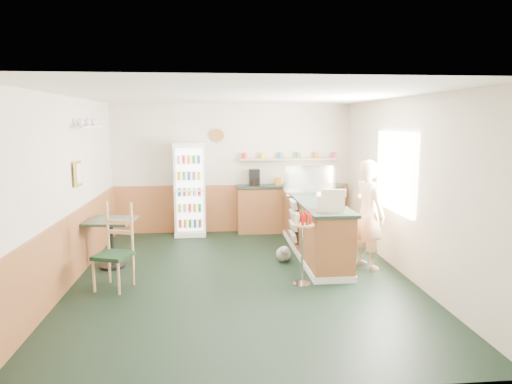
{
  "coord_description": "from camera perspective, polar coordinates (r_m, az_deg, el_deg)",
  "views": [
    {
      "loc": [
        -0.39,
        -6.61,
        2.33
      ],
      "look_at": [
        0.28,
        0.6,
        1.21
      ],
      "focal_mm": 32.0,
      "sensor_mm": 36.0,
      "label": 1
    }
  ],
  "objects": [
    {
      "name": "room_envelope",
      "position": [
        7.39,
        -4.02,
        2.49
      ],
      "size": [
        5.04,
        6.02,
        2.72
      ],
      "color": "beige",
      "rests_on": "ground"
    },
    {
      "name": "ground",
      "position": [
        7.02,
        -1.86,
        -10.62
      ],
      "size": [
        6.0,
        6.0,
        0.0
      ],
      "primitive_type": "plane",
      "color": "black",
      "rests_on": "ground"
    },
    {
      "name": "newspaper_rack",
      "position": [
        8.06,
        4.7,
        -3.65
      ],
      "size": [
        0.09,
        0.47,
        0.74
      ],
      "color": "black",
      "rests_on": "ground"
    },
    {
      "name": "back_counter",
      "position": [
        9.71,
        4.13,
        -1.83
      ],
      "size": [
        2.24,
        0.42,
        1.69
      ],
      "color": "#A35F34",
      "rests_on": "ground"
    },
    {
      "name": "service_counter",
      "position": [
        8.1,
        7.26,
        -4.64
      ],
      "size": [
        0.68,
        3.01,
        1.01
      ],
      "color": "#A35F34",
      "rests_on": "ground"
    },
    {
      "name": "shopkeeper",
      "position": [
        7.47,
        13.88,
        -2.73
      ],
      "size": [
        0.61,
        0.7,
        1.75
      ],
      "primitive_type": "imported",
      "rotation": [
        0.0,
        0.0,
        1.96
      ],
      "color": "tan",
      "rests_on": "ground"
    },
    {
      "name": "drinks_fridge",
      "position": [
        9.46,
        -8.26,
        0.34
      ],
      "size": [
        0.63,
        0.53,
        1.91
      ],
      "color": "white",
      "rests_on": "ground"
    },
    {
      "name": "cash_register",
      "position": [
        6.96,
        9.25,
        -1.28
      ],
      "size": [
        0.5,
        0.51,
        0.24
      ],
      "primitive_type": "cube",
      "rotation": [
        0.0,
        0.0,
        -0.24
      ],
      "color": "beige",
      "rests_on": "service_counter"
    },
    {
      "name": "dog_doorstop",
      "position": [
        7.72,
        3.46,
        -7.69
      ],
      "size": [
        0.25,
        0.32,
        0.3
      ],
      "rotation": [
        0.0,
        0.0,
        -0.31
      ],
      "color": "gray",
      "rests_on": "ground"
    },
    {
      "name": "condiment_stand",
      "position": [
        6.55,
        5.82,
        -5.55
      ],
      "size": [
        0.34,
        0.34,
        1.05
      ],
      "rotation": [
        0.0,
        0.0,
        0.33
      ],
      "color": "silver",
      "rests_on": "ground"
    },
    {
      "name": "display_case",
      "position": [
        8.46,
        6.59,
        1.48
      ],
      "size": [
        0.9,
        0.47,
        0.51
      ],
      "color": "silver",
      "rests_on": "service_counter"
    },
    {
      "name": "cafe_chair",
      "position": [
        6.78,
        -17.32,
        -6.15
      ],
      "size": [
        0.57,
        0.58,
        1.21
      ],
      "rotation": [
        0.0,
        0.0,
        -0.35
      ],
      "color": "black",
      "rests_on": "ground"
    },
    {
      "name": "cafe_table",
      "position": [
        7.69,
        -17.69,
        -5.0
      ],
      "size": [
        0.8,
        0.8,
        0.79
      ],
      "rotation": [
        0.0,
        0.0,
        -0.13
      ],
      "color": "black",
      "rests_on": "ground"
    }
  ]
}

